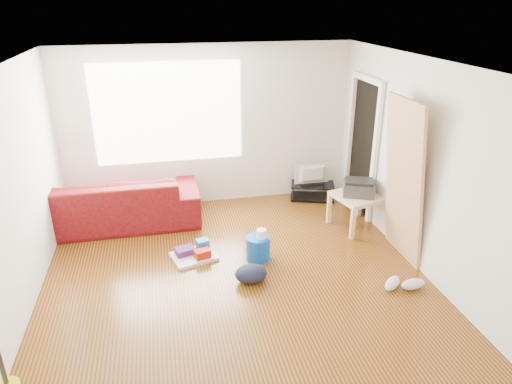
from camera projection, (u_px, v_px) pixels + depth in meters
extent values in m
cube|color=#421F0D|center=(238.00, 286.00, 5.33)|extent=(4.50, 5.00, 0.01)
cube|color=white|center=(234.00, 67.00, 4.34)|extent=(4.50, 5.00, 0.01)
cube|color=silver|center=(209.00, 127.00, 7.08)|extent=(4.50, 0.01, 2.50)
cube|color=silver|center=(313.00, 353.00, 2.59)|extent=(4.50, 0.01, 2.50)
cube|color=silver|center=(7.00, 207.00, 4.40)|extent=(0.01, 5.00, 2.50)
cube|color=silver|center=(428.00, 172.00, 5.27)|extent=(0.01, 5.00, 2.50)
cube|color=white|center=(168.00, 113.00, 6.85)|extent=(2.20, 0.01, 1.50)
cube|color=white|center=(375.00, 158.00, 6.49)|extent=(0.06, 0.08, 2.00)
cube|color=white|center=(350.00, 140.00, 7.29)|extent=(0.06, 0.08, 2.00)
cube|color=white|center=(368.00, 79.00, 6.48)|extent=(0.06, 0.98, 0.08)
cube|color=black|center=(363.00, 148.00, 6.90)|extent=(0.01, 0.86, 1.98)
imported|color=#44010F|center=(115.00, 224.00, 6.78)|extent=(2.52, 0.99, 0.74)
cube|color=black|center=(312.00, 197.00, 7.63)|extent=(0.79, 0.59, 0.03)
cube|color=black|center=(313.00, 185.00, 7.54)|extent=(0.79, 0.59, 0.03)
cylinder|color=black|center=(293.00, 195.00, 7.46)|extent=(0.02, 0.02, 0.26)
cylinder|color=black|center=(293.00, 187.00, 7.77)|extent=(0.02, 0.02, 0.26)
cylinder|color=black|center=(332.00, 196.00, 7.41)|extent=(0.02, 0.02, 0.26)
cylinder|color=black|center=(331.00, 188.00, 7.72)|extent=(0.02, 0.02, 0.26)
imported|color=black|center=(313.00, 174.00, 7.47)|extent=(0.58, 0.08, 0.34)
cube|color=tan|center=(358.00, 196.00, 6.53)|extent=(0.75, 0.75, 0.06)
cube|color=tan|center=(353.00, 224.00, 6.28)|extent=(0.06, 0.06, 0.45)
cube|color=tan|center=(329.00, 209.00, 6.75)|extent=(0.06, 0.06, 0.45)
cube|color=tan|center=(384.00, 216.00, 6.51)|extent=(0.06, 0.06, 0.45)
cube|color=tan|center=(360.00, 202.00, 6.98)|extent=(0.06, 0.06, 0.45)
cube|color=#393939|center=(359.00, 189.00, 6.48)|extent=(0.52, 0.46, 0.19)
cube|color=black|center=(359.00, 181.00, 6.44)|extent=(0.47, 0.41, 0.04)
cylinder|color=#0E47B0|center=(258.00, 258.00, 5.90)|extent=(0.37, 0.37, 0.31)
cylinder|color=white|center=(261.00, 245.00, 5.79)|extent=(0.13, 0.13, 0.12)
cube|color=silver|center=(194.00, 256.00, 5.90)|extent=(0.63, 0.56, 0.04)
cube|color=#AF1A06|center=(202.00, 254.00, 5.81)|extent=(0.22, 0.18, 0.11)
cube|color=#3F1762|center=(185.00, 251.00, 5.90)|extent=(0.27, 0.23, 0.09)
cube|color=blue|center=(202.00, 245.00, 5.98)|extent=(0.18, 0.16, 0.15)
ellipsoid|color=black|center=(251.00, 281.00, 5.42)|extent=(0.39, 0.32, 0.21)
ellipsoid|color=silver|center=(392.00, 283.00, 5.27)|extent=(0.32, 0.30, 0.12)
ellipsoid|color=silver|center=(413.00, 284.00, 5.26)|extent=(0.32, 0.16, 0.12)
cube|color=tan|center=(394.00, 254.00, 5.99)|extent=(0.26, 0.83, 2.06)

